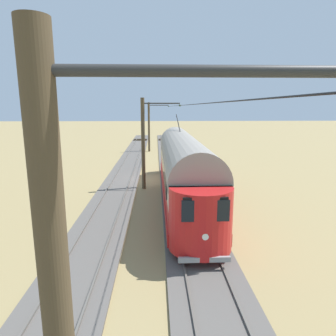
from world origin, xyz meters
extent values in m
plane|color=#937F51|center=(0.00, 0.00, 0.00)|extent=(220.00, 220.00, 0.00)
cube|color=#56514C|center=(-2.32, 0.00, 0.05)|extent=(2.80, 80.00, 0.10)
cube|color=#59544C|center=(-1.60, 0.00, 0.14)|extent=(0.07, 80.00, 0.08)
cube|color=#59544C|center=(-3.04, 0.00, 0.14)|extent=(0.07, 80.00, 0.08)
cube|color=#2D2316|center=(-2.32, -32.00, 0.11)|extent=(2.50, 0.24, 0.08)
cube|color=#2D2316|center=(-2.32, -31.35, 0.11)|extent=(2.50, 0.24, 0.08)
cube|color=#2D2316|center=(-2.32, -30.70, 0.11)|extent=(2.50, 0.24, 0.08)
cube|color=#2D2316|center=(-2.32, -30.05, 0.11)|extent=(2.50, 0.24, 0.08)
cube|color=#2D2316|center=(-2.32, -29.40, 0.11)|extent=(2.50, 0.24, 0.08)
cube|color=#56514C|center=(2.32, 0.00, 0.05)|extent=(2.80, 80.00, 0.10)
cube|color=#59544C|center=(3.04, 0.00, 0.14)|extent=(0.07, 80.00, 0.08)
cube|color=#59544C|center=(1.60, 0.00, 0.14)|extent=(0.07, 80.00, 0.08)
cube|color=#2D2316|center=(2.32, -32.00, 0.11)|extent=(2.50, 0.24, 0.08)
cube|color=#2D2316|center=(2.32, -31.35, 0.11)|extent=(2.50, 0.24, 0.08)
cube|color=#2D2316|center=(2.32, -30.70, 0.11)|extent=(2.50, 0.24, 0.08)
cube|color=#2D2316|center=(2.32, -30.05, 0.11)|extent=(2.50, 0.24, 0.08)
cube|color=#2D2316|center=(2.32, -29.40, 0.11)|extent=(2.50, 0.24, 0.08)
cube|color=red|center=(-2.32, 5.31, 0.71)|extent=(2.65, 15.79, 0.55)
cube|color=red|center=(-2.32, 5.31, 1.46)|extent=(2.55, 15.79, 0.95)
cube|color=beige|center=(-2.32, 5.31, 2.46)|extent=(2.55, 15.79, 1.05)
cylinder|color=gray|center=(-2.32, 5.31, 2.98)|extent=(2.65, 15.47, 2.65)
cylinder|color=red|center=(-2.32, 13.16, 1.70)|extent=(2.55, 2.55, 2.55)
cylinder|color=red|center=(-2.32, -2.53, 1.70)|extent=(2.55, 2.55, 2.55)
cube|color=black|center=(-2.32, 14.29, 2.72)|extent=(1.63, 0.08, 0.36)
cube|color=black|center=(-2.32, 14.33, 2.41)|extent=(1.73, 0.06, 0.80)
cube|color=black|center=(-1.03, 5.31, 2.46)|extent=(0.04, 13.26, 0.80)
cube|color=black|center=(-3.62, 5.31, 2.46)|extent=(0.04, 13.26, 0.80)
cylinder|color=silver|center=(-2.32, 14.42, 1.46)|extent=(0.24, 0.06, 0.24)
cube|color=gray|center=(-2.32, 14.35, 0.53)|extent=(1.94, 0.12, 0.20)
cylinder|color=black|center=(-2.32, 0.88, 4.87)|extent=(0.07, 4.15, 1.19)
cylinder|color=black|center=(-1.60, 10.36, 0.56)|extent=(0.10, 0.76, 0.76)
cylinder|color=black|center=(-3.04, 10.36, 0.56)|extent=(0.10, 0.76, 0.76)
cylinder|color=black|center=(-1.60, 0.26, 0.56)|extent=(0.10, 0.76, 0.76)
cylinder|color=black|center=(-3.04, 0.26, 0.56)|extent=(0.10, 0.76, 0.76)
cylinder|color=#4C3D28|center=(0.37, -16.60, 3.35)|extent=(0.28, 0.28, 6.71)
cylinder|color=#2D2D2D|center=(-0.98, -16.60, 6.31)|extent=(2.69, 0.10, 0.10)
sphere|color=#334733|center=(-2.32, -16.60, 6.16)|extent=(0.16, 0.16, 0.16)
cylinder|color=#4C3D28|center=(0.37, 2.58, 3.35)|extent=(0.28, 0.28, 6.71)
cylinder|color=#2D2D2D|center=(-0.98, 2.58, 6.31)|extent=(2.69, 0.10, 0.10)
sphere|color=#334733|center=(-2.32, 2.58, 6.16)|extent=(0.16, 0.16, 0.16)
cylinder|color=#2D2D2D|center=(-0.98, 21.77, 6.31)|extent=(2.69, 0.10, 0.10)
cylinder|color=black|center=(-2.32, 12.18, 6.16)|extent=(0.03, 61.55, 0.03)
cylinder|color=black|center=(-0.98, -16.60, 6.31)|extent=(2.69, 0.02, 0.02)
cylinder|color=black|center=(-4.07, -13.77, 0.55)|extent=(0.08, 0.08, 1.10)
cylinder|color=red|center=(-4.07, -13.77, 1.22)|extent=(0.30, 0.30, 0.03)
cylinder|color=#262626|center=(-3.89, -13.77, 0.35)|extent=(0.33, 0.04, 0.54)
camera|label=1|loc=(-0.57, 24.24, 6.02)|focal=31.56mm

